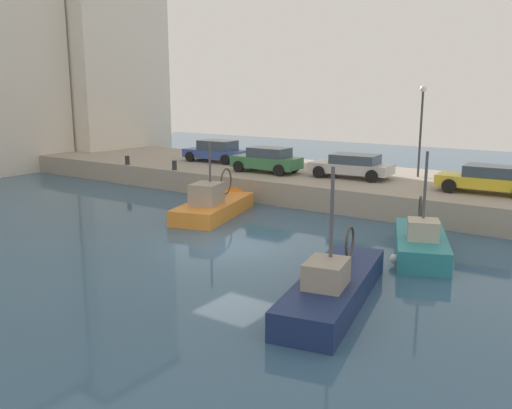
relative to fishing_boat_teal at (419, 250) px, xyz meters
The scene contains 13 objects.
water_surface 6.77m from the fishing_boat_teal, 118.86° to the left, with size 80.00×80.00×0.00m, color #335675.
quay_wall 10.16m from the fishing_boat_teal, 35.76° to the left, with size 9.00×56.00×1.20m, color #9E9384.
fishing_boat_teal is the anchor object (origin of this frame).
fishing_boat_orange 9.99m from the fishing_boat_teal, 86.43° to the left, with size 6.46×3.46×4.37m.
fishing_boat_navy 5.76m from the fishing_boat_teal, behind, with size 7.15×2.95×4.66m.
parked_car_green 12.85m from the fishing_boat_teal, 59.70° to the left, with size 1.93×3.98×1.42m.
parked_car_yellow 7.16m from the fishing_boat_teal, ahead, with size 2.13×4.41×1.27m.
parked_car_silver 9.78m from the fishing_boat_teal, 40.00° to the left, with size 2.30×4.40×1.26m.
parked_car_blue 18.31m from the fishing_boat_teal, 62.92° to the left, with size 2.09×4.21×1.40m.
mooring_bollard_mid 16.50m from the fishing_boat_teal, 75.62° to the left, with size 0.28×0.28×0.55m, color #2D2D33.
mooring_bollard_north 20.39m from the fishing_boat_teal, 78.42° to the left, with size 0.28×0.28×0.55m, color #2D2D33.
quay_streetlamp 11.20m from the fishing_boat_teal, 19.30° to the left, with size 0.36×0.36×4.83m.
waterfront_building_west 34.22m from the fishing_boat_teal, 69.96° to the left, with size 8.98×7.88×19.52m.
Camera 1 is at (-15.79, -11.91, 5.86)m, focal length 38.17 mm.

